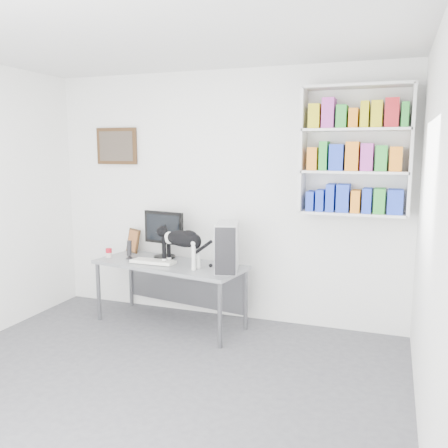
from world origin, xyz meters
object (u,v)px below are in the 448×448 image
object	(u,v)px
leaning_print	(133,240)
pc_tower	(227,246)
keyboard	(153,262)
cat	(182,248)
soup_can	(109,253)
speaker	(129,249)
desk	(170,294)
bookshelf	(355,151)
monitor	(164,234)

from	to	relation	value
leaning_print	pc_tower	bearing A→B (deg)	13.45
keyboard	cat	size ratio (longest dim) A/B	0.73
soup_can	leaning_print	bearing A→B (deg)	69.09
keyboard	speaker	distance (m)	0.37
keyboard	speaker	world-z (taller)	speaker
soup_can	keyboard	bearing A→B (deg)	-8.09
pc_tower	leaning_print	bearing A→B (deg)	148.78
desk	leaning_print	xyz separation A→B (m)	(-0.63, 0.34, 0.48)
bookshelf	leaning_print	distance (m)	2.66
desk	leaning_print	size ratio (longest dim) A/B	5.73
leaning_print	cat	distance (m)	0.94
leaning_print	cat	world-z (taller)	cat
desk	speaker	xyz separation A→B (m)	(-0.50, 0.03, 0.44)
keyboard	soup_can	world-z (taller)	soup_can
monitor	leaning_print	distance (m)	0.50
desk	soup_can	world-z (taller)	soup_can
soup_can	cat	world-z (taller)	cat
speaker	cat	xyz separation A→B (m)	(0.70, -0.13, 0.09)
desk	pc_tower	world-z (taller)	pc_tower
speaker	monitor	bearing A→B (deg)	13.98
cat	leaning_print	bearing A→B (deg)	167.30
monitor	cat	size ratio (longest dim) A/B	0.83
pc_tower	soup_can	world-z (taller)	pc_tower
keyboard	cat	world-z (taller)	cat
bookshelf	cat	distance (m)	1.95
monitor	leaning_print	world-z (taller)	monitor
keyboard	leaning_print	distance (m)	0.64
cat	desk	bearing A→B (deg)	168.08
pc_tower	speaker	world-z (taller)	pc_tower
bookshelf	cat	world-z (taller)	bookshelf
desk	cat	xyz separation A→B (m)	(0.19, -0.10, 0.54)
pc_tower	soup_can	distance (m)	1.43
monitor	pc_tower	distance (m)	0.87
speaker	leaning_print	bearing A→B (deg)	99.78
pc_tower	cat	world-z (taller)	pc_tower
keyboard	soup_can	size ratio (longest dim) A/B	4.68
keyboard	desk	bearing A→B (deg)	23.80
soup_can	cat	xyz separation A→B (m)	(0.95, -0.12, 0.15)
keyboard	monitor	bearing A→B (deg)	91.07
soup_can	monitor	bearing A→B (deg)	17.90
speaker	pc_tower	bearing A→B (deg)	-17.20
pc_tower	desk	bearing A→B (deg)	161.12
keyboard	leaning_print	bearing A→B (deg)	139.41
monitor	soup_can	world-z (taller)	monitor
bookshelf	desk	bearing A→B (deg)	-169.79
desk	cat	bearing A→B (deg)	-17.63
cat	speaker	bearing A→B (deg)	-175.55
bookshelf	soup_can	world-z (taller)	bookshelf
desk	speaker	distance (m)	0.67
bookshelf	leaning_print	size ratio (longest dim) A/B	4.37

